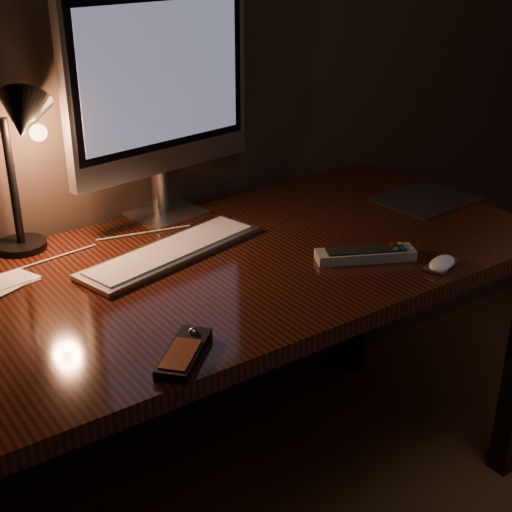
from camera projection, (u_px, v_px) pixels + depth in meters
desk at (208, 299)px, 1.74m from camera, size 1.60×0.75×0.75m
monitor at (161, 89)px, 1.76m from camera, size 0.54×0.18×0.57m
keyboard at (172, 251)px, 1.66m from camera, size 0.49×0.24×0.02m
mousepad at (426, 199)px, 2.01m from camera, size 0.27×0.22×0.00m
mouse at (442, 265)px, 1.60m from camera, size 0.10×0.07×0.02m
media_remote at (184, 353)px, 1.26m from camera, size 0.16×0.15×0.03m
tv_remote at (365, 254)px, 1.64m from camera, size 0.23×0.15×0.03m
papers at (7, 283)px, 1.53m from camera, size 0.14×0.11×0.01m
desk_lamp at (23, 141)px, 1.58m from camera, size 0.19×0.20×0.40m
cable at (99, 247)px, 1.70m from camera, size 0.50×0.04×0.00m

